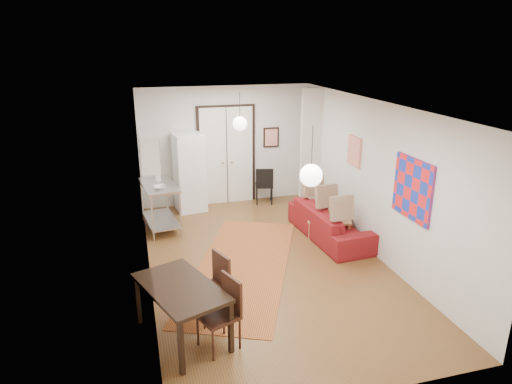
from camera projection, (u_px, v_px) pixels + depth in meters
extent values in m
plane|color=brown|center=(266.00, 262.00, 8.47)|extent=(7.00, 7.00, 0.00)
cube|color=white|center=(267.00, 105.00, 7.55)|extent=(4.20, 7.00, 0.02)
cube|color=silver|center=(226.00, 146.00, 11.21)|extent=(4.20, 0.02, 2.90)
cube|color=silver|center=(361.00, 287.00, 4.81)|extent=(4.20, 0.02, 2.90)
cube|color=silver|center=(144.00, 198.00, 7.48)|extent=(0.02, 7.00, 2.90)
cube|color=silver|center=(374.00, 179.00, 8.53)|extent=(0.02, 7.00, 2.90)
cube|color=white|center=(227.00, 156.00, 11.25)|extent=(1.44, 0.06, 2.50)
cube|color=silver|center=(311.00, 150.00, 10.80)|extent=(0.50, 0.10, 2.90)
cube|color=white|center=(149.00, 151.00, 8.76)|extent=(0.35, 1.00, 0.70)
cube|color=red|center=(413.00, 189.00, 7.32)|extent=(0.05, 1.00, 1.00)
cube|color=white|center=(354.00, 151.00, 9.15)|extent=(0.05, 0.50, 0.60)
cube|color=red|center=(271.00, 137.00, 11.42)|extent=(0.40, 0.03, 0.50)
cube|color=brown|center=(140.00, 143.00, 9.16)|extent=(0.03, 0.44, 0.54)
sphere|color=white|center=(240.00, 124.00, 9.58)|extent=(0.30, 0.30, 0.30)
cylinder|color=black|center=(240.00, 104.00, 9.46)|extent=(0.01, 0.01, 0.50)
sphere|color=white|center=(311.00, 175.00, 5.92)|extent=(0.30, 0.30, 0.30)
cylinder|color=black|center=(312.00, 145.00, 5.80)|extent=(0.01, 0.01, 0.50)
cube|color=#A75829|center=(243.00, 266.00, 8.32)|extent=(3.13, 4.46, 0.01)
imported|color=maroon|center=(330.00, 223.00, 9.43)|extent=(1.06, 2.34, 0.66)
cube|color=tan|center=(329.00, 219.00, 9.47)|extent=(1.02, 0.80, 0.04)
cube|color=tan|center=(315.00, 234.00, 9.25)|extent=(0.06, 0.06, 0.36)
cube|color=tan|center=(350.00, 230.00, 9.45)|extent=(0.06, 0.06, 0.36)
cube|color=tan|center=(308.00, 227.00, 9.62)|extent=(0.06, 0.06, 0.36)
cube|color=tan|center=(342.00, 223.00, 9.81)|extent=(0.06, 0.06, 0.36)
imported|color=#346A30|center=(334.00, 209.00, 9.43)|extent=(0.44, 0.41, 0.39)
cube|color=#B5B7BA|center=(159.00, 185.00, 9.69)|extent=(0.83, 1.39, 0.04)
cube|color=#B5B7BA|center=(161.00, 220.00, 9.94)|extent=(0.79, 1.35, 0.03)
cylinder|color=#B5B7BA|center=(148.00, 218.00, 9.21)|extent=(0.04, 0.04, 0.99)
cylinder|color=#B5B7BA|center=(177.00, 216.00, 9.36)|extent=(0.04, 0.04, 0.99)
cylinder|color=#B5B7BA|center=(145.00, 199.00, 10.34)|extent=(0.04, 0.04, 0.99)
cylinder|color=#B5B7BA|center=(171.00, 197.00, 10.49)|extent=(0.04, 0.04, 0.99)
imported|color=beige|center=(160.00, 187.00, 9.40)|extent=(0.28, 0.28, 0.06)
imported|color=teal|center=(158.00, 176.00, 9.88)|extent=(0.11, 0.11, 0.21)
cube|color=white|center=(189.00, 173.00, 10.81)|extent=(0.74, 0.74, 1.86)
cube|color=black|center=(180.00, 288.00, 6.10)|extent=(1.29, 1.64, 0.05)
cube|color=black|center=(159.00, 348.00, 5.53)|extent=(0.08, 0.08, 0.74)
cube|color=black|center=(217.00, 338.00, 5.71)|extent=(0.08, 0.08, 0.74)
cube|color=black|center=(152.00, 292.00, 6.75)|extent=(0.08, 0.08, 0.74)
cube|color=black|center=(201.00, 286.00, 6.93)|extent=(0.08, 0.08, 0.74)
cube|color=#3B1F13|center=(209.00, 290.00, 6.63)|extent=(0.60, 0.59, 0.04)
cube|color=#3B1F13|center=(206.00, 266.00, 6.74)|extent=(0.20, 0.44, 0.49)
cylinder|color=#3B1F13|center=(199.00, 313.00, 6.47)|extent=(0.03, 0.03, 0.47)
cylinder|color=#3B1F13|center=(226.00, 309.00, 6.56)|extent=(0.03, 0.03, 0.47)
cylinder|color=#3B1F13|center=(194.00, 298.00, 6.84)|extent=(0.03, 0.03, 0.47)
cylinder|color=#3B1F13|center=(220.00, 295.00, 6.94)|extent=(0.03, 0.03, 0.47)
cube|color=#3B1F13|center=(218.00, 316.00, 5.99)|extent=(0.60, 0.59, 0.04)
cube|color=#3B1F13|center=(215.00, 290.00, 6.10)|extent=(0.20, 0.44, 0.49)
cylinder|color=#3B1F13|center=(207.00, 344.00, 5.83)|extent=(0.03, 0.03, 0.47)
cylinder|color=#3B1F13|center=(237.00, 339.00, 5.92)|extent=(0.03, 0.03, 0.47)
cylinder|color=#3B1F13|center=(202.00, 325.00, 6.20)|extent=(0.03, 0.03, 0.47)
cylinder|color=#3B1F13|center=(230.00, 321.00, 6.30)|extent=(0.03, 0.03, 0.47)
cube|color=black|center=(264.00, 185.00, 11.42)|extent=(0.52, 0.52, 0.04)
cube|color=black|center=(262.00, 174.00, 11.52)|extent=(0.43, 0.14, 0.46)
cylinder|color=black|center=(259.00, 197.00, 11.28)|extent=(0.03, 0.03, 0.46)
cylinder|color=black|center=(273.00, 196.00, 11.37)|extent=(0.03, 0.03, 0.46)
cylinder|color=black|center=(255.00, 192.00, 11.62)|extent=(0.03, 0.03, 0.46)
cylinder|color=black|center=(269.00, 191.00, 11.71)|extent=(0.03, 0.03, 0.46)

